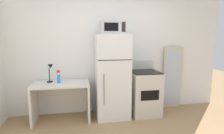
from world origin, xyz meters
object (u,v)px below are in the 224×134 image
Objects in this scene: leaning_mirror at (172,77)px; refrigerator at (112,76)px; spray_bottle at (59,78)px; oven_range at (145,92)px; desk_lamp at (50,70)px; microwave at (112,27)px; desk at (61,95)px.

refrigerator is at bearing -169.85° from leaning_mirror.
refrigerator is (1.04, 0.01, -0.01)m from spray_bottle.
oven_range is at bearing 0.38° from refrigerator.
leaning_mirror reaches higher than oven_range.
desk_lamp is 1.46m from microwave.
refrigerator is at bearing 0.41° from spray_bottle.
desk_lamp is 0.25× the size of leaning_mirror.
spray_bottle is at bearing -179.59° from refrigerator.
leaning_mirror is at bearing 10.96° from microwave.
spray_bottle is (-0.03, -0.01, 0.33)m from desk.
oven_range is at bearing -161.28° from leaning_mirror.
leaning_mirror is (0.75, 0.26, 0.23)m from oven_range.
microwave is at bearing -1.29° from desk.
desk_lamp is at bearing 150.15° from spray_bottle.
desk is 1.06m from refrigerator.
refrigerator reaches higher than desk_lamp.
desk is at bearing -23.25° from desk_lamp.
oven_range reaches higher than spray_bottle.
microwave is 0.42× the size of oven_range.
refrigerator is (1.01, -0.00, 0.32)m from desk.
desk is at bearing 179.91° from refrigerator.
refrigerator reaches higher than desk.
leaning_mirror reaches higher than desk_lamp.
refrigerator is at bearing -0.09° from desk.
desk_lamp is (-0.19, 0.08, 0.47)m from desk.
leaning_mirror reaches higher than spray_bottle.
oven_range is (0.70, 0.03, -1.34)m from microwave.
microwave reaches higher than spray_bottle.
leaning_mirror is (2.65, 0.17, -0.29)m from desk_lamp.
microwave is at bearing -177.88° from oven_range.
desk is at bearing 14.87° from spray_bottle.
oven_range is at bearing -2.43° from desk_lamp.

